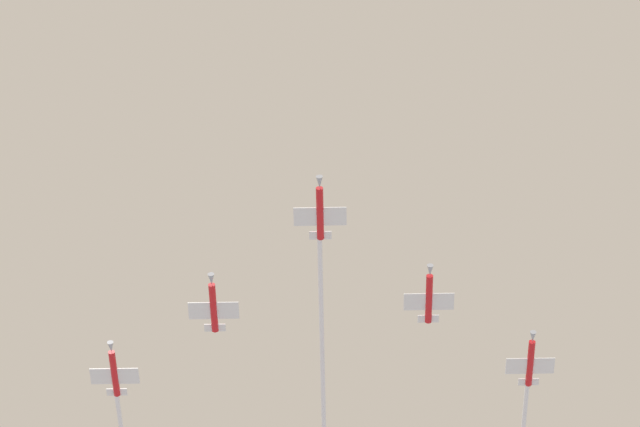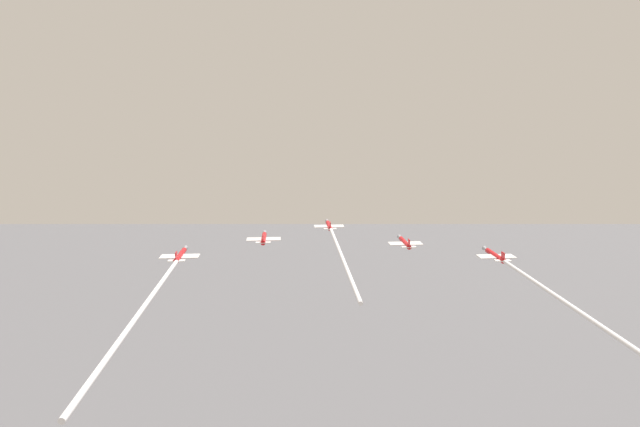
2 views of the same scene
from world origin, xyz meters
name	(u,v)px [view 1 (image 1 of 2)]	position (x,y,z in m)	size (l,w,h in m)	color
jet_lead	(322,318)	(-6.88, -30.53, 177.56)	(8.88, 72.33, 2.60)	red
jet_port_inner	(429,298)	(-25.77, -27.06, 178.50)	(8.88, 12.37, 2.60)	red
jet_starboard_inner	(213,307)	(11.98, -26.90, 176.63)	(8.88, 12.37, 2.60)	red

